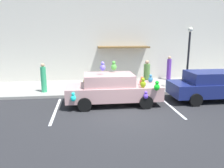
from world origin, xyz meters
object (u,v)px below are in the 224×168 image
object	(u,v)px
parked_sedan_behind	(213,85)
pedestrian_by_lamp	(147,76)
teddy_bear_on_sidewalk	(120,85)
street_lamp_post	(189,52)
plush_covered_car	(113,89)
pedestrian_walking_past	(169,69)
pedestrian_near_shopfront	(44,79)

from	to	relation	value
parked_sedan_behind	pedestrian_by_lamp	distance (m)	3.73
teddy_bear_on_sidewalk	pedestrian_by_lamp	bearing A→B (deg)	14.80
street_lamp_post	teddy_bear_on_sidewalk	bearing A→B (deg)	179.78
pedestrian_by_lamp	plush_covered_car	bearing A→B (deg)	-135.26
teddy_bear_on_sidewalk	pedestrian_walking_past	bearing A→B (deg)	35.35
pedestrian_walking_past	street_lamp_post	bearing A→B (deg)	-90.14
parked_sedan_behind	street_lamp_post	world-z (taller)	street_lamp_post
parked_sedan_behind	pedestrian_near_shopfront	xyz separation A→B (m)	(-9.08, 2.20, 0.15)
plush_covered_car	teddy_bear_on_sidewalk	size ratio (longest dim) A/B	6.11
plush_covered_car	street_lamp_post	distance (m)	5.37
parked_sedan_behind	teddy_bear_on_sidewalk	distance (m)	5.03
plush_covered_car	pedestrian_walking_past	xyz separation A→B (m)	(4.76, 4.82, 0.16)
teddy_bear_on_sidewalk	pedestrian_by_lamp	size ratio (longest dim) A/B	0.43
street_lamp_post	pedestrian_near_shopfront	distance (m)	8.63
pedestrian_near_shopfront	teddy_bear_on_sidewalk	bearing A→B (deg)	-4.81
street_lamp_post	pedestrian_by_lamp	size ratio (longest dim) A/B	2.10
plush_covered_car	pedestrian_near_shopfront	xyz separation A→B (m)	(-3.73, 2.29, 0.14)
pedestrian_by_lamp	pedestrian_near_shopfront	bearing A→B (deg)	-179.21
teddy_bear_on_sidewalk	pedestrian_near_shopfront	world-z (taller)	pedestrian_near_shopfront
parked_sedan_behind	pedestrian_walking_past	world-z (taller)	pedestrian_walking_past
pedestrian_near_shopfront	parked_sedan_behind	bearing A→B (deg)	-13.60
pedestrian_walking_past	parked_sedan_behind	bearing A→B (deg)	-82.92
teddy_bear_on_sidewalk	street_lamp_post	xyz separation A→B (m)	(4.08, -0.02, 1.93)
parked_sedan_behind	pedestrian_walking_past	bearing A→B (deg)	97.08
pedestrian_by_lamp	street_lamp_post	bearing A→B (deg)	-11.29
plush_covered_car	pedestrian_walking_past	size ratio (longest dim) A/B	2.66
parked_sedan_behind	pedestrian_near_shopfront	distance (m)	9.34
plush_covered_car	parked_sedan_behind	xyz separation A→B (m)	(5.35, 0.10, -0.01)
plush_covered_car	pedestrian_by_lamp	bearing A→B (deg)	44.74
plush_covered_car	pedestrian_near_shopfront	size ratio (longest dim) A/B	2.76
street_lamp_post	parked_sedan_behind	bearing A→B (deg)	-71.85
plush_covered_car	pedestrian_near_shopfront	distance (m)	4.38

